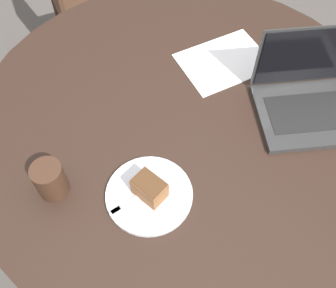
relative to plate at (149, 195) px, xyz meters
The scene contains 8 objects.
ground_plane 0.77m from the plate, 141.46° to the right, with size 12.00×12.00×0.00m, color #4C4742.
dining_table 0.32m from the plate, 141.46° to the right, with size 1.31×1.31×0.71m.
paper_document 0.55m from the plate, 147.28° to the right, with size 0.30×0.24×0.00m.
plate is the anchor object (origin of this frame).
cake_slice 0.04m from the plate, 143.05° to the left, with size 0.08×0.10×0.06m.
fork 0.05m from the plate, ahead, with size 0.17×0.03×0.00m.
coffee_glass 0.26m from the plate, 36.52° to the right, with size 0.08×0.08×0.10m.
laptop 0.57m from the plate, behind, with size 0.40×0.37×0.23m.
Camera 1 is at (0.43, 0.60, 1.66)m, focal length 42.00 mm.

